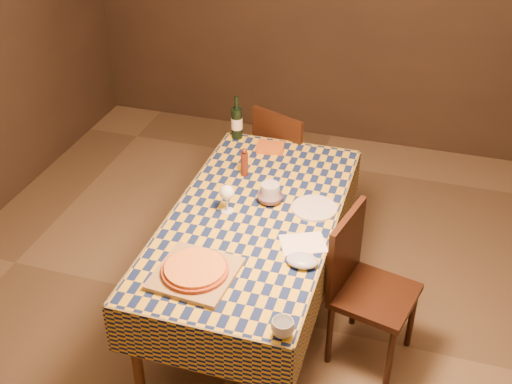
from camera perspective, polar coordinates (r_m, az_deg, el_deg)
room at (r=3.36m, az=-0.25°, el=5.98°), size 5.00×5.10×2.70m
dining_table at (r=3.71m, az=-0.23°, el=-3.07°), size 0.94×1.84×0.77m
cutting_board at (r=3.26m, az=-5.41°, el=-7.24°), size 0.42×0.42×0.02m
pizza at (r=3.24m, az=-5.44°, el=-6.86°), size 0.36×0.36×0.03m
pepper_mill at (r=3.98m, az=-1.03°, el=2.60°), size 0.06×0.06×0.19m
bowl at (r=3.76m, az=1.26°, el=-0.58°), size 0.19×0.19×0.05m
wine_glass at (r=3.63m, az=-2.60°, el=-0.12°), size 0.09×0.09×0.17m
wine_bottle at (r=4.40m, az=-1.72°, el=6.21°), size 0.10×0.10×0.31m
deli_tub at (r=3.79m, az=1.27°, el=0.10°), size 0.13×0.13×0.09m
takeout_container at (r=4.29m, az=1.30°, el=3.98°), size 0.20×0.15×0.04m
white_plate at (r=3.72m, az=5.20°, el=-1.44°), size 0.34×0.34×0.02m
tumbler at (r=2.93m, az=2.38°, el=-11.99°), size 0.11×0.11×0.08m
flour_patch at (r=3.46m, az=4.21°, el=-4.58°), size 0.29×0.27×0.00m
flour_bag at (r=3.31m, az=4.13°, el=-6.10°), size 0.17×0.14×0.05m
chair_far at (r=4.69m, az=2.70°, el=2.95°), size 0.55×0.56×0.93m
chair_right at (r=3.64m, az=9.43°, el=-7.80°), size 0.51×0.51×0.93m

